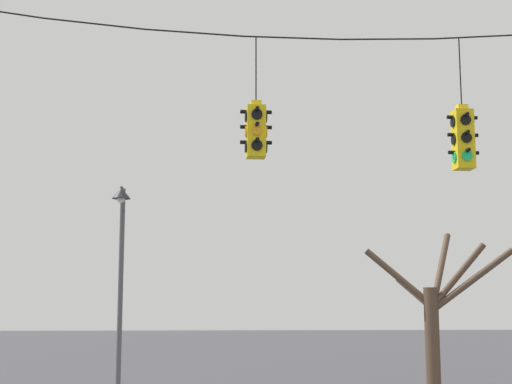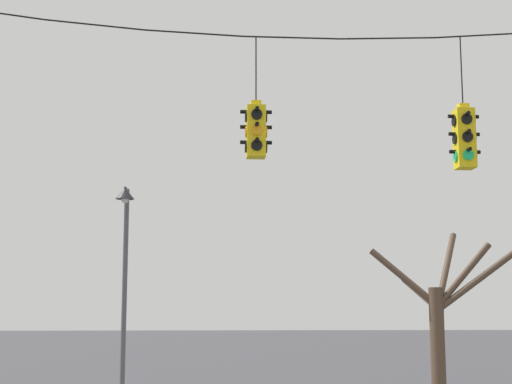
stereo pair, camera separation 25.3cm
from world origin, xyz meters
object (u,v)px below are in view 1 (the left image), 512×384
(traffic_light_near_right_pole, at_px, (256,131))
(bare_tree, at_px, (435,316))
(street_lamp, at_px, (121,251))
(traffic_light_over_intersection, at_px, (463,138))

(traffic_light_near_right_pole, relative_size, bare_tree, 0.52)
(bare_tree, bearing_deg, street_lamp, -172.47)
(traffic_light_over_intersection, distance_m, bare_tree, 6.81)
(traffic_light_over_intersection, bearing_deg, traffic_light_near_right_pole, 180.00)
(traffic_light_near_right_pole, xyz_separation_m, street_lamp, (-2.76, 4.79, -1.84))
(traffic_light_near_right_pole, bearing_deg, bare_tree, 48.66)
(traffic_light_near_right_pole, height_order, traffic_light_over_intersection, traffic_light_over_intersection)
(traffic_light_near_right_pole, relative_size, street_lamp, 0.44)
(street_lamp, bearing_deg, traffic_light_over_intersection, -35.77)
(bare_tree, bearing_deg, traffic_light_over_intersection, -102.05)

